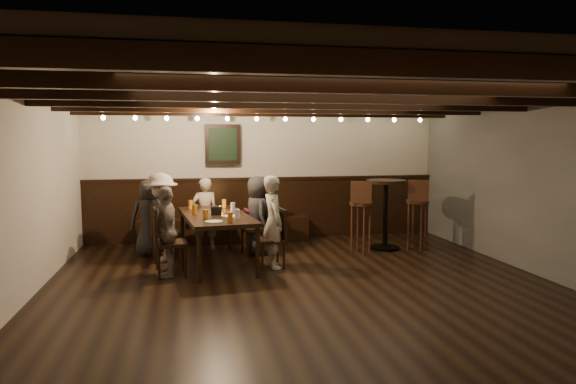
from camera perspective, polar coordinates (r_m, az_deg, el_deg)
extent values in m
plane|color=black|center=(6.35, 2.38, -11.05)|extent=(7.00, 7.00, 0.00)
plane|color=black|center=(6.10, 2.48, 11.07)|extent=(7.00, 7.00, 0.00)
plane|color=beige|center=(9.53, -2.47, 2.02)|extent=(6.50, 0.00, 6.50)
plane|color=#50514E|center=(7.55, 27.17, 0.31)|extent=(0.00, 7.00, 7.00)
plane|color=beige|center=(6.22, -28.13, -0.81)|extent=(0.00, 7.00, 7.00)
cube|color=black|center=(9.56, -2.41, -1.89)|extent=(6.50, 0.08, 1.10)
cube|color=black|center=(9.27, -7.07, -4.21)|extent=(3.00, 0.45, 0.45)
cube|color=black|center=(9.33, -7.28, 5.27)|extent=(0.62, 0.12, 0.72)
cube|color=black|center=(9.26, -7.25, 5.27)|extent=(0.50, 0.02, 0.58)
cube|color=black|center=(3.35, 14.44, 13.52)|extent=(6.50, 0.10, 0.16)
cube|color=black|center=(4.42, 7.85, 11.77)|extent=(6.50, 0.10, 0.16)
cube|color=black|center=(5.53, 3.90, 10.65)|extent=(6.50, 0.10, 0.16)
cube|color=black|center=(6.65, 1.29, 9.87)|extent=(6.50, 0.10, 0.16)
cube|color=black|center=(7.79, -0.55, 9.30)|extent=(6.50, 0.10, 0.16)
cube|color=black|center=(8.93, -1.92, 8.88)|extent=(6.50, 0.10, 0.16)
sphere|color=#FFE099|center=(8.89, -19.85, 7.77)|extent=(0.07, 0.07, 0.07)
sphere|color=#FFE099|center=(8.79, -10.87, 8.04)|extent=(0.07, 0.07, 0.07)
sphere|color=#FFE099|center=(8.90, -1.90, 8.11)|extent=(0.07, 0.07, 0.07)
sphere|color=#FFE099|center=(9.22, 6.65, 8.00)|extent=(0.07, 0.07, 0.07)
sphere|color=#FFE099|center=(9.73, 14.47, 7.75)|extent=(0.07, 0.07, 0.07)
cube|color=black|center=(7.63, -8.02, -2.69)|extent=(1.13, 2.08, 0.06)
cylinder|color=black|center=(6.73, -9.85, -7.13)|extent=(0.06, 0.06, 0.69)
cylinder|color=black|center=(8.55, -11.65, -4.35)|extent=(0.06, 0.06, 0.69)
cylinder|color=black|center=(6.88, -3.40, -6.76)|extent=(0.06, 0.06, 0.69)
cylinder|color=black|center=(8.66, -6.53, -4.13)|extent=(0.06, 0.06, 0.69)
cube|color=black|center=(8.03, -13.50, -4.42)|extent=(0.47, 0.47, 0.05)
cube|color=black|center=(7.97, -14.89, -2.68)|extent=(0.09, 0.42, 0.46)
cube|color=black|center=(7.14, -12.92, -5.61)|extent=(0.48, 0.48, 0.05)
cube|color=black|center=(7.08, -14.52, -3.62)|extent=(0.09, 0.43, 0.47)
cube|color=black|center=(8.25, -3.74, -4.06)|extent=(0.45, 0.45, 0.05)
cube|color=black|center=(8.26, -2.51, -2.30)|extent=(0.09, 0.41, 0.45)
cube|color=black|center=(7.40, -2.01, -5.36)|extent=(0.43, 0.43, 0.05)
cube|color=black|center=(7.41, -0.70, -3.48)|extent=(0.08, 0.39, 0.43)
imported|color=#29292B|center=(8.43, -15.13, -2.72)|extent=(0.64, 0.46, 1.23)
imported|color=gray|center=(8.67, -9.22, -2.40)|extent=(0.47, 0.34, 1.21)
imported|color=maroon|center=(8.70, -3.20, -2.35)|extent=(0.63, 0.52, 1.20)
imported|color=#A5918B|center=(7.98, -13.90, -2.73)|extent=(0.60, 0.92, 1.35)
imported|color=gray|center=(7.11, -13.35, -4.28)|extent=(0.38, 0.75, 1.22)
imported|color=#252527|center=(8.23, -3.41, -2.61)|extent=(0.47, 0.66, 1.26)
imported|color=#B1A996|center=(7.37, -1.64, -3.33)|extent=(0.38, 0.52, 1.33)
cylinder|color=#BF7219|center=(8.26, -10.79, -1.38)|extent=(0.07, 0.07, 0.14)
cylinder|color=#BF7219|center=(8.29, -7.11, -1.29)|extent=(0.07, 0.07, 0.14)
cylinder|color=#BF7219|center=(7.66, -10.37, -1.93)|extent=(0.07, 0.07, 0.14)
cylinder|color=silver|center=(7.86, -6.13, -1.67)|extent=(0.07, 0.07, 0.14)
cylinder|color=#BF7219|center=(7.14, -9.14, -2.50)|extent=(0.07, 0.07, 0.14)
cylinder|color=silver|center=(7.12, -5.67, -2.47)|extent=(0.07, 0.07, 0.14)
cylinder|color=#BF7219|center=(6.84, -6.45, -2.82)|extent=(0.07, 0.07, 0.14)
cylinder|color=white|center=(6.91, -8.24, -3.28)|extent=(0.24, 0.24, 0.01)
cylinder|color=white|center=(7.36, -6.24, -2.69)|extent=(0.24, 0.24, 0.01)
cube|color=black|center=(7.56, -7.97, -2.07)|extent=(0.15, 0.10, 0.12)
cylinder|color=beige|center=(7.93, -7.55, -1.95)|extent=(0.05, 0.05, 0.05)
cylinder|color=black|center=(8.85, 10.71, -6.10)|extent=(0.48, 0.48, 0.04)
cylinder|color=black|center=(8.75, 10.78, -2.58)|extent=(0.08, 0.08, 1.10)
cylinder|color=black|center=(8.69, 10.85, 1.15)|extent=(0.66, 0.66, 0.05)
cylinder|color=#342010|center=(8.36, 8.13, -1.26)|extent=(0.37, 0.37, 0.05)
cube|color=#342010|center=(8.16, 8.12, -0.04)|extent=(0.32, 0.15, 0.35)
cylinder|color=#342010|center=(8.78, 14.20, -1.03)|extent=(0.37, 0.37, 0.05)
cube|color=#342010|center=(8.59, 14.28, 0.13)|extent=(0.32, 0.16, 0.35)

